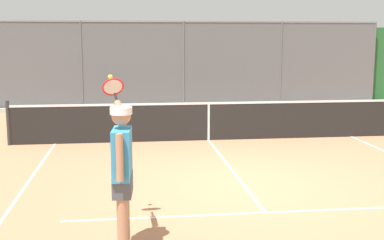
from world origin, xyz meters
TOP-DOWN VIEW (x-y plane):
  - ground_plane at (0.00, 0.00)m, footprint 60.00×60.00m
  - court_line_markings at (0.00, 1.67)m, footprint 7.59×9.84m
  - fence_backdrop at (0.00, -10.35)m, footprint 17.35×1.37m
  - tennis_net at (0.00, -3.97)m, footprint 9.76×0.09m
  - tennis_player at (2.05, 2.49)m, footprint 0.41×1.45m

SIDE VIEW (x-z plane):
  - ground_plane at x=0.00m, z-range 0.00..0.00m
  - court_line_markings at x=0.00m, z-range 0.00..0.01m
  - tennis_net at x=0.00m, z-range -0.04..1.03m
  - tennis_player at x=2.05m, z-range 0.02..2.06m
  - fence_backdrop at x=0.00m, z-range -0.11..3.03m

